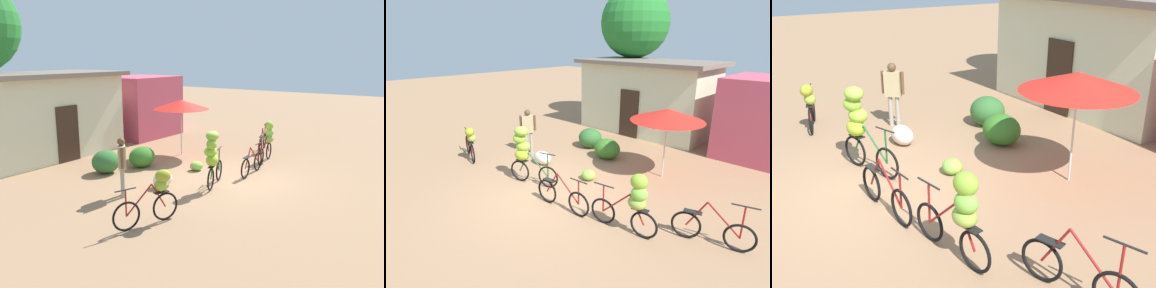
% 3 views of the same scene
% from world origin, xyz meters
% --- Properties ---
extents(ground_plane, '(60.00, 60.00, 0.00)m').
position_xyz_m(ground_plane, '(0.00, 0.00, 0.00)').
color(ground_plane, '#9D7553').
extents(building_low, '(6.01, 3.17, 3.13)m').
position_xyz_m(building_low, '(-1.50, 7.20, 1.59)').
color(building_low, beige).
rests_on(building_low, ground).
extents(tree_behind_building, '(3.27, 3.27, 6.36)m').
position_xyz_m(tree_behind_building, '(-3.20, 8.47, 4.69)').
color(tree_behind_building, brown).
rests_on(tree_behind_building, ground).
extents(hedge_bush_front_left, '(0.92, 0.86, 0.75)m').
position_xyz_m(hedge_bush_front_left, '(-1.75, 3.70, 0.37)').
color(hedge_bush_front_left, '#31672F').
rests_on(hedge_bush_front_left, ground).
extents(hedge_bush_front_right, '(0.97, 0.81, 0.70)m').
position_xyz_m(hedge_bush_front_right, '(-0.54, 3.22, 0.35)').
color(hedge_bush_front_right, '#356F24').
rests_on(hedge_bush_front_right, ground).
extents(market_umbrella, '(2.12, 2.12, 2.11)m').
position_xyz_m(market_umbrella, '(1.65, 3.17, 1.93)').
color(market_umbrella, beige).
rests_on(market_umbrella, ground).
extents(bicycle_leftmost, '(1.58, 0.66, 1.22)m').
position_xyz_m(bicycle_leftmost, '(-3.81, -0.15, 0.69)').
color(bicycle_leftmost, black).
rests_on(bicycle_leftmost, ground).
extents(bicycle_near_pile, '(1.55, 0.63, 1.68)m').
position_xyz_m(bicycle_near_pile, '(-1.05, 0.07, 1.00)').
color(bicycle_near_pile, black).
rests_on(bicycle_near_pile, ground).
extents(bicycle_center_loaded, '(1.66, 0.20, 0.93)m').
position_xyz_m(bicycle_center_loaded, '(0.83, -0.24, 0.35)').
color(bicycle_center_loaded, black).
rests_on(bicycle_center_loaded, ground).
extents(bicycle_by_shop, '(1.59, 0.40, 1.44)m').
position_xyz_m(bicycle_by_shop, '(2.67, 0.06, 0.82)').
color(bicycle_by_shop, black).
rests_on(bicycle_by_shop, ground).
extents(bicycle_rightmost, '(1.58, 0.50, 1.02)m').
position_xyz_m(bicycle_rightmost, '(4.04, 0.89, 0.35)').
color(bicycle_rightmost, black).
rests_on(bicycle_rightmost, ground).
extents(banana_pile_on_ground, '(0.51, 0.51, 0.30)m').
position_xyz_m(banana_pile_on_ground, '(0.18, 1.46, 0.15)').
color(banana_pile_on_ground, '#7CBB41').
rests_on(banana_pile_on_ground, ground).
extents(produce_sack, '(0.70, 0.45, 0.44)m').
position_xyz_m(produce_sack, '(-1.76, 1.31, 0.22)').
color(produce_sack, silver).
rests_on(produce_sack, ground).
extents(person_vendor, '(0.42, 0.45, 1.62)m').
position_xyz_m(person_vendor, '(-2.99, 1.69, 0.99)').
color(person_vendor, gray).
rests_on(person_vendor, ground).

